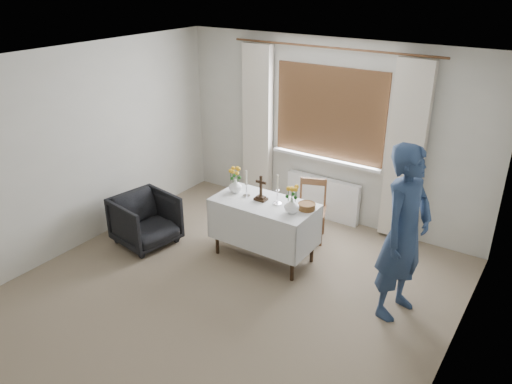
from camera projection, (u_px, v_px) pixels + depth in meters
ground at (220, 301)px, 5.40m from camera, size 5.00×5.00×0.00m
altar_table at (264, 230)px, 6.06m from camera, size 1.24×0.64×0.76m
wooden_chair at (311, 211)px, 6.48m from camera, size 0.48×0.48×0.81m
armchair at (146, 220)px, 6.41m from camera, size 0.83×0.81×0.66m
person at (404, 233)px, 4.89m from camera, size 0.57×0.75×1.84m
radiator at (322, 198)px, 7.11m from camera, size 1.10×0.10×0.60m
wooden_cross at (261, 188)px, 5.88m from camera, size 0.15×0.11×0.31m
candlestick_left at (246, 184)px, 5.98m from camera, size 0.13×0.13×0.34m
candlestick_right at (278, 190)px, 5.77m from camera, size 0.12×0.12×0.37m
flower_vase_left at (236, 186)px, 6.13m from camera, size 0.20×0.20×0.17m
flower_vase_right at (292, 205)px, 5.61m from camera, size 0.21×0.21×0.18m
wicker_basket at (307, 206)px, 5.71m from camera, size 0.23×0.23×0.08m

